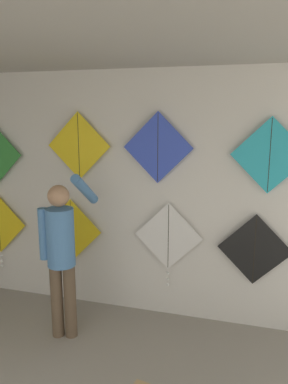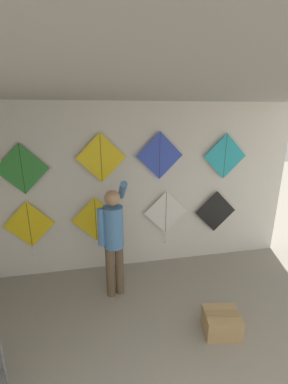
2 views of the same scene
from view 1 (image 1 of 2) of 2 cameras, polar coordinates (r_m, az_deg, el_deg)
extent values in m
cube|color=silver|center=(4.35, -3.41, -0.42)|extent=(5.65, 0.06, 2.80)
cube|color=#A8A399|center=(2.59, -19.30, 22.26)|extent=(5.65, 4.55, 0.04)
cylinder|color=brown|center=(4.19, -13.13, -15.82)|extent=(0.13, 0.13, 0.80)
cylinder|color=brown|center=(4.15, -11.19, -15.99)|extent=(0.13, 0.13, 0.80)
cylinder|color=#4C7FB7|center=(3.90, -12.61, -6.76)|extent=(0.28, 0.28, 0.60)
sphere|color=tan|center=(3.78, -12.90, -0.57)|extent=(0.22, 0.22, 0.22)
cylinder|color=#4C7FB7|center=(3.94, -15.04, -6.17)|extent=(0.10, 0.10, 0.53)
cylinder|color=#4C7FB7|center=(3.93, -8.98, 0.37)|extent=(0.10, 0.49, 0.39)
sphere|color=white|center=(5.30, -20.96, -9.06)|extent=(0.04, 0.04, 0.04)
sphere|color=white|center=(5.33, -20.90, -9.76)|extent=(0.04, 0.04, 0.04)
sphere|color=white|center=(5.35, -20.84, -10.46)|extent=(0.04, 0.04, 0.04)
cube|color=yellow|center=(4.63, -11.00, -5.73)|extent=(0.77, 0.01, 0.77)
cylinder|color=black|center=(4.63, -11.01, -5.74)|extent=(0.01, 0.01, 0.74)
cube|color=white|center=(4.23, 3.74, -6.76)|extent=(0.77, 0.01, 0.77)
cylinder|color=black|center=(4.22, 3.73, -6.77)|extent=(0.01, 0.01, 0.74)
sphere|color=white|center=(4.38, 3.63, -12.24)|extent=(0.04, 0.04, 0.04)
sphere|color=white|center=(4.41, 3.62, -13.07)|extent=(0.04, 0.04, 0.04)
sphere|color=white|center=(4.44, 3.61, -13.89)|extent=(0.04, 0.04, 0.04)
cube|color=black|center=(4.16, 16.49, -8.42)|extent=(0.77, 0.01, 0.77)
cylinder|color=black|center=(4.16, 16.49, -8.42)|extent=(0.01, 0.01, 0.74)
cube|color=yellow|center=(4.37, -9.92, 6.93)|extent=(0.77, 0.01, 0.77)
cylinder|color=black|center=(4.37, -9.93, 6.93)|extent=(0.01, 0.01, 0.74)
cube|color=blue|center=(4.05, 2.13, 6.76)|extent=(0.77, 0.01, 0.77)
cylinder|color=black|center=(4.05, 2.12, 6.76)|extent=(0.01, 0.01, 0.74)
cube|color=#28B2C6|center=(3.94, 18.63, 5.30)|extent=(0.77, 0.01, 0.77)
cylinder|color=black|center=(3.94, 18.63, 5.29)|extent=(0.01, 0.01, 0.74)
camera|label=2|loc=(2.06, -77.81, 11.32)|focal=24.00mm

